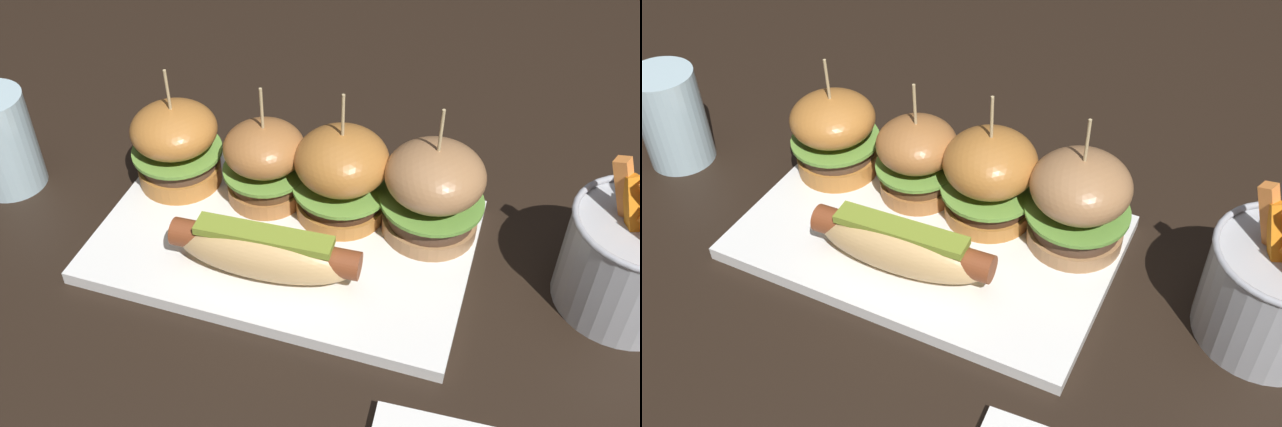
% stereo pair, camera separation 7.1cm
% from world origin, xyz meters
% --- Properties ---
extents(ground_plane, '(3.00, 3.00, 0.00)m').
position_xyz_m(ground_plane, '(0.00, 0.00, 0.00)').
color(ground_plane, black).
extents(platter_main, '(0.37, 0.23, 0.01)m').
position_xyz_m(platter_main, '(0.00, 0.00, 0.01)').
color(platter_main, white).
rests_on(platter_main, ground).
extents(hot_dog, '(0.18, 0.06, 0.05)m').
position_xyz_m(hot_dog, '(0.00, -0.05, 0.04)').
color(hot_dog, tan).
rests_on(hot_dog, platter_main).
extents(slider_far_left, '(0.10, 0.10, 0.14)m').
position_xyz_m(slider_far_left, '(-0.14, 0.05, 0.06)').
color(slider_far_left, '#BA7332').
rests_on(slider_far_left, platter_main).
extents(slider_center_left, '(0.09, 0.09, 0.13)m').
position_xyz_m(slider_center_left, '(-0.04, 0.05, 0.06)').
color(slider_center_left, '#A96A37').
rests_on(slider_center_left, platter_main).
extents(slider_center_right, '(0.10, 0.10, 0.14)m').
position_xyz_m(slider_center_right, '(0.04, 0.05, 0.06)').
color(slider_center_right, '#B26F30').
rests_on(slider_center_right, platter_main).
extents(slider_far_right, '(0.10, 0.10, 0.14)m').
position_xyz_m(slider_far_right, '(0.13, 0.05, 0.06)').
color(slider_far_right, '#A5744A').
rests_on(slider_far_right, platter_main).
extents(fries_bucket, '(0.13, 0.13, 0.15)m').
position_xyz_m(fries_bucket, '(0.32, 0.03, 0.05)').
color(fries_bucket, '#B7BABF').
rests_on(fries_bucket, ground).
extents(water_glass, '(0.07, 0.07, 0.11)m').
position_xyz_m(water_glass, '(-0.32, 0.00, 0.06)').
color(water_glass, silver).
rests_on(water_glass, ground).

